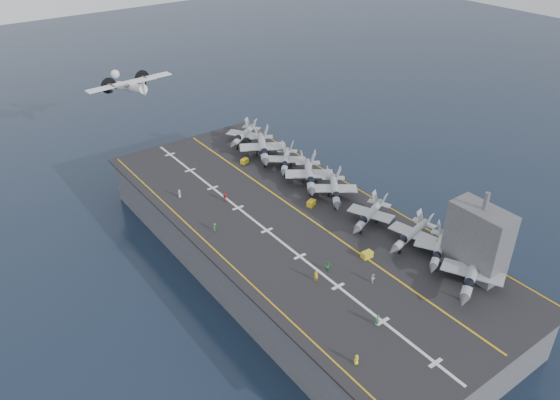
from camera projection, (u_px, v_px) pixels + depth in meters
ground at (292, 263)px, 110.47m from camera, size 500.00×500.00×0.00m
hull at (292, 243)px, 107.89m from camera, size 36.00×90.00×10.00m
flight_deck at (292, 221)px, 105.22m from camera, size 38.00×92.00×0.40m
foul_line at (304, 215)px, 106.63m from camera, size 0.35×90.00×0.02m
landing_centerline at (267, 230)px, 102.05m from camera, size 0.50×90.00×0.02m
deck_edge_port at (216, 251)px, 96.46m from camera, size 0.25×90.00×0.02m
deck_edge_stbd at (362, 192)px, 114.51m from camera, size 0.25×90.00×0.02m
island_superstructure at (479, 233)px, 88.18m from camera, size 5.00×10.00×15.00m
fighter_jet_0 at (472, 274)px, 87.01m from camera, size 17.66×15.48×5.14m
fighter_jet_1 at (439, 248)px, 93.51m from camera, size 15.43×13.82×4.47m
fighter_jet_2 at (411, 234)px, 97.14m from camera, size 14.59×11.34×4.51m
fighter_jet_3 at (369, 214)px, 102.72m from camera, size 15.42×13.05×4.54m
fighter_jet_4 at (335, 189)px, 110.58m from camera, size 15.62×16.47×4.77m
fighter_jet_5 at (309, 175)px, 115.33m from camera, size 17.34×18.55×5.36m
fighter_jet_6 at (286, 160)px, 122.19m from camera, size 15.18×15.58×4.54m
fighter_jet_7 at (263, 147)px, 126.57m from camera, size 17.55×19.46×5.63m
fighter_jet_8 at (243, 135)px, 133.92m from camera, size 15.93×14.60×4.60m
tow_cart_a at (367, 255)px, 94.66m from camera, size 1.95×1.32×1.14m
tow_cart_b at (311, 203)px, 109.45m from camera, size 2.18×1.83×1.11m
tow_cart_c at (245, 161)px, 125.49m from camera, size 2.10×1.72×1.08m
crew_0 at (357, 360)px, 73.91m from camera, size 1.07×0.79×1.64m
crew_1 at (316, 276)px, 89.04m from camera, size 1.37×1.38×1.95m
crew_2 at (328, 266)px, 91.49m from camera, size 1.11×1.27×1.77m
crew_3 at (215, 227)px, 101.62m from camera, size 1.14×1.10×1.59m
crew_4 at (225, 197)px, 110.78m from camera, size 1.30×0.99×1.97m
crew_5 at (179, 194)px, 112.11m from camera, size 0.91×1.16×1.71m
crew_6 at (377, 320)px, 80.24m from camera, size 1.29×0.99×1.93m
crew_7 at (373, 278)px, 88.80m from camera, size 1.02×1.16×1.63m
transport_plane at (131, 87)px, 137.12m from camera, size 23.53×16.89×5.32m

